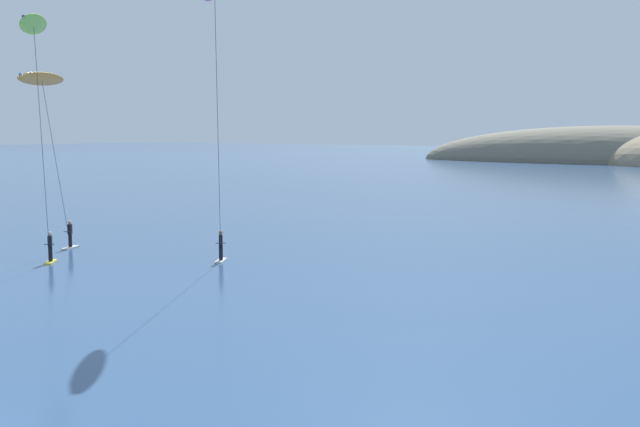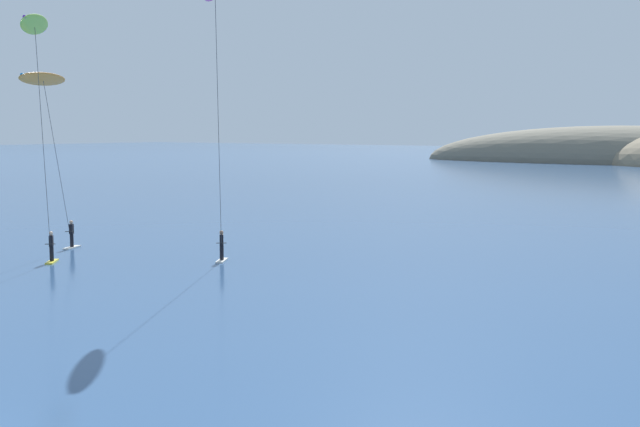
% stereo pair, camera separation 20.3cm
% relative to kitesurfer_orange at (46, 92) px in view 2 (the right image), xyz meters
% --- Properties ---
extents(kitesurfer_orange, '(4.74, 6.96, 10.38)m').
position_rel_kitesurfer_orange_xyz_m(kitesurfer_orange, '(0.00, 0.00, 0.00)').
color(kitesurfer_orange, silver).
rests_on(kitesurfer_orange, ground).
extents(kitesurfer_magenta, '(5.06, 6.10, 14.46)m').
position_rel_kitesurfer_orange_xyz_m(kitesurfer_magenta, '(11.31, 1.48, 3.38)').
color(kitesurfer_magenta, silver).
rests_on(kitesurfer_magenta, ground).
extents(kitesurfer_lime, '(4.57, 4.83, 12.91)m').
position_rel_kitesurfer_orange_xyz_m(kitesurfer_lime, '(3.05, -2.75, 2.09)').
color(kitesurfer_lime, yellow).
rests_on(kitesurfer_lime, ground).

